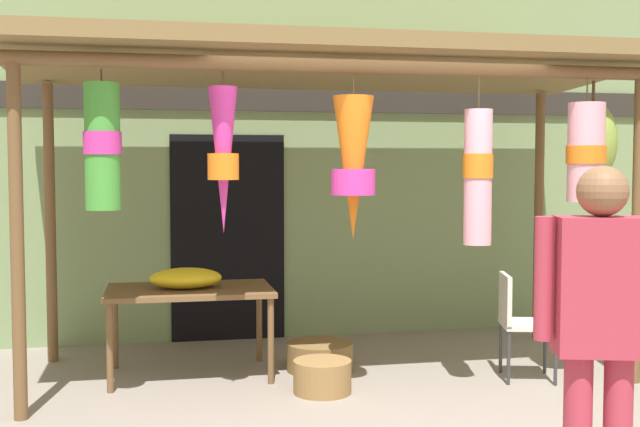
# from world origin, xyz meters

# --- Properties ---
(ground_plane) EXTENTS (30.00, 30.00, 0.00)m
(ground_plane) POSITION_xyz_m (0.00, 0.00, 0.00)
(ground_plane) COLOR gray
(shop_facade) EXTENTS (10.66, 0.29, 3.79)m
(shop_facade) POSITION_xyz_m (-0.01, 2.51, 1.89)
(shop_facade) COLOR #7A9360
(shop_facade) RESTS_ON ground_plane
(market_stall_canopy) EXTENTS (5.06, 2.13, 2.63)m
(market_stall_canopy) POSITION_xyz_m (-0.13, 0.85, 2.30)
(market_stall_canopy) COLOR brown
(market_stall_canopy) RESTS_ON ground_plane
(display_table) EXTENTS (1.31, 0.83, 0.72)m
(display_table) POSITION_xyz_m (-1.35, 1.10, 0.65)
(display_table) COLOR brown
(display_table) RESTS_ON ground_plane
(flower_heap_on_table) EXTENTS (0.57, 0.40, 0.16)m
(flower_heap_on_table) POSITION_xyz_m (-1.36, 1.09, 0.80)
(flower_heap_on_table) COLOR yellow
(flower_heap_on_table) RESTS_ON display_table
(folding_chair) EXTENTS (0.49, 0.49, 0.84)m
(folding_chair) POSITION_xyz_m (1.21, 0.48, 0.50)
(folding_chair) COLOR beige
(folding_chair) RESTS_ON ground_plane
(wicker_basket_by_table) EXTENTS (0.55, 0.55, 0.23)m
(wicker_basket_by_table) POSITION_xyz_m (-0.28, 1.05, 0.12)
(wicker_basket_by_table) COLOR brown
(wicker_basket_by_table) RESTS_ON ground_plane
(wicker_basket_spare) EXTENTS (0.44, 0.44, 0.25)m
(wicker_basket_spare) POSITION_xyz_m (-0.40, 0.41, 0.12)
(wicker_basket_spare) COLOR olive
(wicker_basket_spare) RESTS_ON ground_plane
(vendor_in_orange) EXTENTS (0.57, 0.32, 1.70)m
(vendor_in_orange) POSITION_xyz_m (0.38, -2.06, 1.01)
(vendor_in_orange) COLOR #B23347
(vendor_in_orange) RESTS_ON ground_plane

